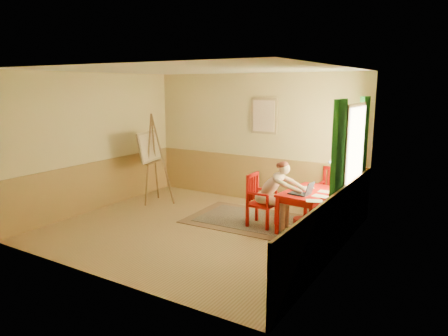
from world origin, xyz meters
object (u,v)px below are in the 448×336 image
Objects in this scene: chair_left at (260,200)px; chair_back at (330,192)px; figure at (275,192)px; easel at (151,150)px; table at (309,196)px; laptop at (303,192)px.

chair_left is 1.59m from chair_back.
figure is at bearing -0.88° from chair_left.
easel is (-3.65, -1.10, 0.68)m from chair_back.
figure reaches higher than chair_left.
laptop is at bearing -90.51° from table.
table is 3.62m from easel.
easel is at bearing 175.82° from laptop.
chair_left reaches higher than chair_back.
chair_left is at bearing -124.86° from chair_back.
chair_left is at bearing -4.20° from easel.
table is at bearing 24.94° from figure.
easel reaches higher than chair_back.
chair_left reaches higher than laptop.
laptop is 3.61m from easel.
chair_left is 1.02× the size of chair_back.
chair_back is at bearing 64.98° from figure.
figure is (0.30, -0.00, 0.20)m from chair_left.
figure reaches higher than laptop.
table is 1.01× the size of figure.
laptop is (0.83, -0.06, 0.28)m from chair_left.
figure is at bearing -155.06° from table.
chair_back is 1.40m from laptop.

